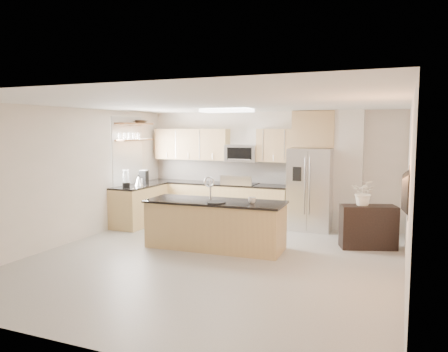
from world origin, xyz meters
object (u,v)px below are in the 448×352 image
at_px(blender, 126,180).
at_px(coffee_maker, 144,177).
at_px(microwave, 242,153).
at_px(cup, 252,200).
at_px(refrigerator, 311,189).
at_px(platter, 216,202).
at_px(island, 215,224).
at_px(range, 240,203).
at_px(credenza, 368,227).
at_px(kettle, 139,181).
at_px(bowl, 141,121).
at_px(flower_vase, 364,186).
at_px(television, 402,191).

bearing_deg(blender, coffee_maker, 91.58).
distance_m(microwave, cup, 2.69).
distance_m(refrigerator, platter, 2.69).
height_order(microwave, island, microwave).
xyz_separation_m(range, refrigerator, (1.66, -0.05, 0.42)).
bearing_deg(credenza, kettle, 160.79).
height_order(credenza, coffee_maker, coffee_maker).
bearing_deg(range, microwave, 90.00).
height_order(microwave, credenza, microwave).
bearing_deg(island, bowl, 145.86).
bearing_deg(range, flower_vase, -22.74).
relative_size(refrigerator, blender, 4.60).
relative_size(kettle, television, 0.23).
bearing_deg(island, credenza, 19.58).
bearing_deg(platter, television, -12.30).
height_order(island, credenza, island).
distance_m(blender, flower_vase, 4.96).
bearing_deg(coffee_maker, bowl, 129.23).
distance_m(platter, coffee_maker, 3.02).
height_order(blender, flower_vase, flower_vase).
bearing_deg(coffee_maker, flower_vase, -4.15).
distance_m(platter, bowl, 3.57).
bearing_deg(television, credenza, 15.84).
bearing_deg(refrigerator, range, 178.40).
bearing_deg(television, microwave, 47.25).
bearing_deg(range, blender, -142.94).
distance_m(credenza, kettle, 5.02).
relative_size(microwave, blender, 1.96).
xyz_separation_m(microwave, cup, (1.06, -2.38, -0.69)).
bearing_deg(island, microwave, 95.70).
distance_m(cup, kettle, 3.28).
bearing_deg(microwave, television, -42.75).
xyz_separation_m(credenza, kettle, (-4.98, 0.01, 0.63)).
height_order(kettle, flower_vase, flower_vase).
distance_m(cup, bowl, 3.95).
xyz_separation_m(refrigerator, blender, (-3.73, -1.52, 0.20)).
height_order(bowl, flower_vase, bowl).
bearing_deg(blender, flower_vase, 4.22).
xyz_separation_m(credenza, platter, (-2.51, -1.28, 0.50)).
bearing_deg(island, coffee_maker, 147.51).
bearing_deg(refrigerator, kettle, -163.15).
bearing_deg(microwave, platter, -80.06).
xyz_separation_m(platter, bowl, (-2.70, 1.80, 1.49)).
distance_m(island, bowl, 3.61).
distance_m(refrigerator, credenza, 1.79).
relative_size(platter, kettle, 1.39).
distance_m(bowl, flower_vase, 5.29).
bearing_deg(platter, microwave, 99.94).
distance_m(island, platter, 0.51).
bearing_deg(television, kettle, 70.52).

